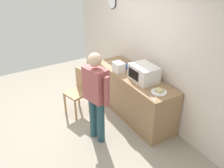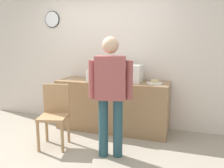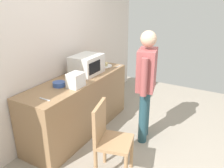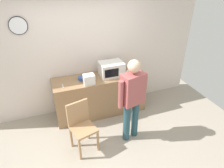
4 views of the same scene
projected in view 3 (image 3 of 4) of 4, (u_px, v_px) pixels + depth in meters
ground_plane at (143, 163)px, 3.06m from camera, size 6.00×6.00×0.00m
back_wall at (43, 53)px, 3.32m from camera, size 5.40×0.13×2.60m
kitchen_counter at (79, 105)px, 3.67m from camera, size 1.99×0.62×0.89m
microwave at (87, 65)px, 3.67m from camera, size 0.50×0.39×0.30m
sandwich_plate at (104, 65)px, 4.09m from camera, size 0.27×0.27×0.07m
salad_bowl at (59, 84)px, 3.21m from camera, size 0.17×0.17×0.06m
toaster at (76, 80)px, 3.16m from camera, size 0.22×0.18×0.20m
fork_utensil at (119, 66)px, 4.08m from camera, size 0.17×0.04×0.01m
spoon_utensil at (45, 99)px, 2.81m from camera, size 0.03×0.17×0.01m
person_standing at (146, 80)px, 3.27m from camera, size 0.58×0.33×1.65m
wooden_chair at (108, 137)px, 2.72m from camera, size 0.49×0.49×0.94m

